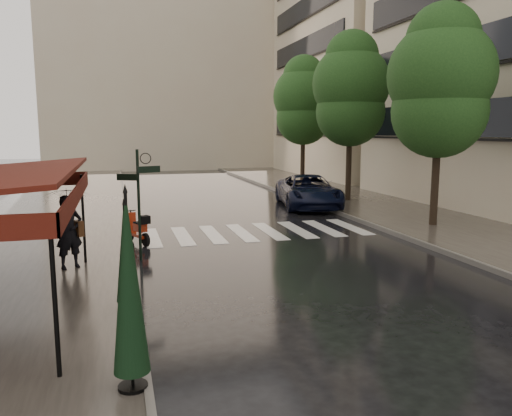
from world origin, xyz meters
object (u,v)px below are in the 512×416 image
scooter (138,229)px  parked_car (308,191)px  parasol_front (129,284)px  parasol_back (125,253)px  pedestrian_with_umbrella (67,202)px

scooter → parked_car: parked_car is taller
parasol_front → parasol_back: bearing=90.0°
pedestrian_with_umbrella → scooter: 3.69m
pedestrian_with_umbrella → parasol_back: 3.85m
scooter → parasol_front: 9.65m
parked_car → parasol_back: 15.14m
pedestrian_with_umbrella → parasol_back: (1.32, -3.57, -0.55)m
pedestrian_with_umbrella → parked_car: pedestrian_with_umbrella is taller
parasol_front → parked_car: bearing=60.8°
scooter → parked_car: bearing=12.1°
pedestrian_with_umbrella → parasol_back: bearing=-96.7°
pedestrian_with_umbrella → scooter: (1.81, 2.92, -1.35)m
pedestrian_with_umbrella → parked_car: bearing=14.5°
scooter → pedestrian_with_umbrella: bearing=-145.5°
parked_car → parasol_front: 17.76m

